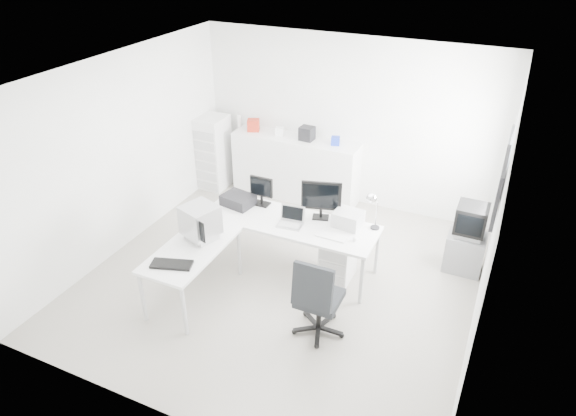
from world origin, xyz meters
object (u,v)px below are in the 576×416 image
at_px(main_desk, 290,244).
at_px(sideboard, 296,168).
at_px(laser_printer, 348,219).
at_px(filing_cabinet, 214,152).
at_px(office_chair, 320,295).
at_px(tv_cabinet, 464,252).
at_px(lcd_monitor_large, 321,200).
at_px(laptop, 290,219).
at_px(inkjet_printer, 238,200).
at_px(side_desk, 194,272).
at_px(crt_monitor, 200,222).
at_px(drawer_pedestal, 338,259).
at_px(lcd_monitor_small, 262,191).
at_px(crt_tv, 471,221).

relative_size(main_desk, sideboard, 1.09).
xyz_separation_m(laser_printer, filing_cabinet, (-3.02, 1.49, -0.19)).
bearing_deg(office_chair, main_desk, 129.12).
height_order(main_desk, tv_cabinet, main_desk).
bearing_deg(lcd_monitor_large, tv_cabinet, 4.53).
xyz_separation_m(lcd_monitor_large, laptop, (-0.30, -0.35, -0.18)).
bearing_deg(sideboard, inkjet_printer, -92.29).
distance_m(side_desk, laser_printer, 2.13).
height_order(crt_monitor, filing_cabinet, filing_cabinet).
bearing_deg(lcd_monitor_large, laser_printer, -20.33).
bearing_deg(laptop, inkjet_printer, 161.56).
xyz_separation_m(drawer_pedestal, inkjet_printer, (-1.55, 0.05, 0.53)).
relative_size(inkjet_printer, laser_printer, 1.19).
xyz_separation_m(main_desk, tv_cabinet, (2.23, 0.96, -0.10)).
bearing_deg(lcd_monitor_large, main_desk, -160.51).
bearing_deg(laser_printer, side_desk, -135.00).
relative_size(inkjet_printer, crt_monitor, 0.92).
height_order(drawer_pedestal, filing_cabinet, filing_cabinet).
bearing_deg(lcd_monitor_small, crt_monitor, -104.84).
height_order(laser_printer, office_chair, office_chair).
bearing_deg(drawer_pedestal, crt_monitor, -149.86).
relative_size(side_desk, lcd_monitor_small, 3.26).
height_order(lcd_monitor_large, tv_cabinet, lcd_monitor_large).
distance_m(drawer_pedestal, crt_tv, 1.85).
distance_m(drawer_pedestal, tv_cabinet, 1.78).
height_order(side_desk, drawer_pedestal, side_desk).
height_order(main_desk, crt_tv, crt_tv).
xyz_separation_m(drawer_pedestal, sideboard, (-1.48, 1.90, 0.25)).
bearing_deg(tv_cabinet, laptop, -154.17).
bearing_deg(crt_monitor, crt_tv, 49.22).
height_order(tv_cabinet, sideboard, sideboard).
bearing_deg(tv_cabinet, drawer_pedestal, -149.40).
bearing_deg(lcd_monitor_large, laptop, -146.64).
xyz_separation_m(drawer_pedestal, lcd_monitor_small, (-1.25, 0.20, 0.66)).
height_order(side_desk, laptop, laptop).
bearing_deg(crt_tv, laptop, -154.17).
distance_m(laptop, filing_cabinet, 2.95).
xyz_separation_m(laser_printer, crt_monitor, (-1.60, -1.07, 0.13)).
relative_size(side_desk, lcd_monitor_large, 2.51).
distance_m(main_desk, lcd_monitor_large, 0.78).
bearing_deg(drawer_pedestal, laptop, -167.01).
bearing_deg(lcd_monitor_small, main_desk, -24.03).
relative_size(crt_monitor, office_chair, 0.42).
bearing_deg(laptop, side_desk, -137.90).
bearing_deg(crt_monitor, main_desk, 63.85).
relative_size(main_desk, drawer_pedestal, 4.00).
relative_size(side_desk, crt_monitor, 3.00).
height_order(side_desk, lcd_monitor_small, lcd_monitor_small).
distance_m(drawer_pedestal, inkjet_printer, 1.64).
height_order(drawer_pedestal, lcd_monitor_large, lcd_monitor_large).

